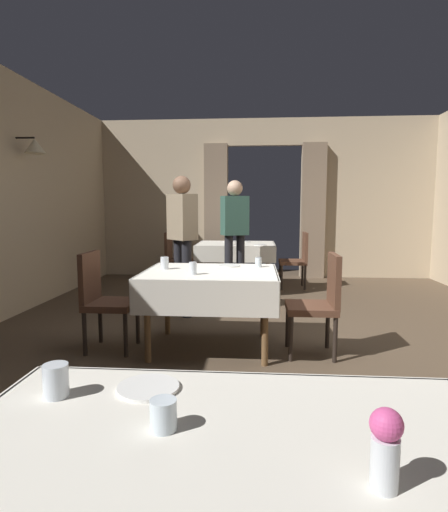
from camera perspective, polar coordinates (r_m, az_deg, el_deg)
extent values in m
plane|color=#4C3D2D|center=(4.08, 6.52, -12.55)|extent=(10.08, 10.08, 0.00)
cylinder|color=black|center=(5.86, -25.76, 14.49)|extent=(0.24, 0.02, 0.02)
cone|color=beige|center=(5.79, -24.65, 13.65)|extent=(0.26, 0.26, 0.18)
cube|color=tan|center=(8.24, -8.24, 7.79)|extent=(2.50, 0.12, 3.00)
cube|color=tan|center=(8.32, 19.24, 7.47)|extent=(2.50, 0.12, 3.00)
cube|color=tan|center=(8.17, 5.67, 16.65)|extent=(1.40, 0.12, 0.50)
cube|color=#7F6B56|center=(7.94, -1.12, 6.19)|extent=(0.44, 0.14, 2.53)
cube|color=#7F6B56|center=(7.98, 12.22, 6.04)|extent=(0.44, 0.14, 2.53)
cylinder|color=brown|center=(1.80, -21.85, -27.23)|extent=(0.06, 0.06, 0.71)
cylinder|color=brown|center=(1.75, 25.70, -28.45)|extent=(0.06, 0.06, 0.71)
cube|color=brown|center=(1.19, 0.63, -24.93)|extent=(1.43, 0.80, 0.03)
cube|color=silver|center=(1.18, 0.63, -24.10)|extent=(1.49, 0.86, 0.01)
cube|color=silver|center=(1.63, 1.69, -21.04)|extent=(1.49, 0.02, 0.32)
cylinder|color=brown|center=(3.67, -10.55, -9.01)|extent=(0.06, 0.06, 0.71)
cylinder|color=brown|center=(3.55, 5.69, -9.46)|extent=(0.06, 0.06, 0.71)
cylinder|color=brown|center=(4.43, -7.85, -6.20)|extent=(0.06, 0.06, 0.71)
cylinder|color=brown|center=(4.34, 5.45, -6.47)|extent=(0.06, 0.06, 0.71)
cube|color=brown|center=(3.89, -1.88, -2.42)|extent=(1.17, 0.97, 0.03)
cube|color=silver|center=(3.89, -1.88, -2.13)|extent=(1.23, 1.03, 0.01)
cube|color=silver|center=(3.41, -2.81, -5.89)|extent=(1.23, 0.02, 0.30)
cube|color=silver|center=(4.42, -1.14, -2.97)|extent=(1.23, 0.02, 0.30)
cube|color=silver|center=(4.03, -10.66, -4.04)|extent=(0.02, 1.03, 0.30)
cube|color=silver|center=(3.89, 7.22, -4.35)|extent=(0.02, 1.03, 0.30)
cylinder|color=brown|center=(6.54, -3.06, -1.94)|extent=(0.06, 0.06, 0.71)
cylinder|color=brown|center=(6.49, 6.10, -2.04)|extent=(0.06, 0.06, 0.71)
cylinder|color=brown|center=(7.31, -2.26, -1.01)|extent=(0.06, 0.06, 0.71)
cylinder|color=brown|center=(7.27, 5.92, -1.09)|extent=(0.06, 0.06, 0.71)
cube|color=brown|center=(6.84, 1.68, 1.57)|extent=(1.20, 0.95, 0.03)
cube|color=silver|center=(6.84, 1.68, 1.74)|extent=(1.26, 1.01, 0.01)
cube|color=silver|center=(6.35, 1.46, 0.24)|extent=(1.26, 0.02, 0.26)
cube|color=silver|center=(7.35, 1.86, 1.13)|extent=(1.26, 0.02, 0.26)
cube|color=silver|center=(6.91, -3.55, 0.76)|extent=(0.02, 1.01, 0.26)
cube|color=silver|center=(6.85, 6.95, 0.67)|extent=(0.02, 1.01, 0.26)
cylinder|color=black|center=(4.22, -11.84, -8.98)|extent=(0.04, 0.04, 0.42)
cylinder|color=black|center=(3.87, -13.43, -10.47)|extent=(0.04, 0.04, 0.42)
cylinder|color=black|center=(4.34, -16.72, -8.69)|extent=(0.04, 0.04, 0.42)
cylinder|color=black|center=(4.00, -18.70, -10.08)|extent=(0.04, 0.04, 0.42)
cube|color=#513323|center=(4.05, -15.27, -6.48)|extent=(0.44, 0.44, 0.06)
cube|color=#513323|center=(4.07, -18.04, -2.84)|extent=(0.05, 0.42, 0.48)
cylinder|color=black|center=(3.72, 9.23, -11.10)|extent=(0.04, 0.04, 0.42)
cylinder|color=black|center=(4.08, 8.78, -9.46)|extent=(0.04, 0.04, 0.42)
cylinder|color=black|center=(3.77, 15.10, -11.00)|extent=(0.04, 0.04, 0.42)
cylinder|color=black|center=(4.13, 14.11, -9.40)|extent=(0.04, 0.04, 0.42)
cube|color=#513323|center=(3.86, 11.89, -7.02)|extent=(0.44, 0.44, 0.06)
cube|color=#513323|center=(3.84, 14.94, -3.30)|extent=(0.05, 0.42, 0.48)
cylinder|color=black|center=(6.80, 7.95, -2.90)|extent=(0.04, 0.04, 0.42)
cylinder|color=black|center=(7.17, 7.77, -2.39)|extent=(0.04, 0.04, 0.42)
cylinder|color=black|center=(6.83, 11.14, -2.91)|extent=(0.04, 0.04, 0.42)
cylinder|color=black|center=(7.21, 10.79, -2.41)|extent=(0.04, 0.04, 0.42)
cube|color=#513323|center=(6.97, 9.45, -0.82)|extent=(0.44, 0.44, 0.06)
cube|color=#513323|center=(6.96, 11.13, 1.25)|extent=(0.05, 0.42, 0.48)
cylinder|color=black|center=(7.18, -4.25, -2.33)|extent=(0.04, 0.04, 0.42)
cylinder|color=black|center=(6.81, -4.73, -2.84)|extent=(0.04, 0.04, 0.42)
cylinder|color=black|center=(7.25, -7.23, -2.29)|extent=(0.04, 0.04, 0.42)
cylinder|color=black|center=(6.88, -7.86, -2.78)|extent=(0.04, 0.04, 0.42)
cube|color=#513323|center=(6.99, -6.04, -0.74)|extent=(0.44, 0.44, 0.06)
cube|color=#513323|center=(7.00, -7.68, 1.35)|extent=(0.05, 0.42, 0.48)
cylinder|color=silver|center=(1.04, 21.29, -25.14)|extent=(0.06, 0.06, 0.12)
sphere|color=#D84C8C|center=(0.99, 21.52, -20.83)|extent=(0.07, 0.07, 0.07)
cylinder|color=silver|center=(1.46, -22.20, -15.65)|extent=(0.08, 0.08, 0.11)
cylinder|color=silver|center=(1.20, -8.37, -20.87)|extent=(0.07, 0.07, 0.08)
cylinder|color=white|center=(1.45, -10.42, -17.43)|extent=(0.20, 0.20, 0.01)
cylinder|color=silver|center=(4.02, -8.20, -0.97)|extent=(0.08, 0.08, 0.12)
cylinder|color=silver|center=(3.67, -4.31, -1.71)|extent=(0.07, 0.07, 0.11)
cylinder|color=silver|center=(4.13, 4.77, -0.88)|extent=(0.07, 0.07, 0.09)
cylinder|color=white|center=(4.19, 0.58, -1.33)|extent=(0.24, 0.24, 0.01)
cylinder|color=white|center=(7.07, 2.96, 1.99)|extent=(0.18, 0.18, 0.01)
cylinder|color=silver|center=(6.63, 0.90, 2.10)|extent=(0.08, 0.08, 0.11)
cylinder|color=white|center=(7.07, 0.70, 2.00)|extent=(0.23, 0.23, 0.01)
cylinder|color=white|center=(6.49, 5.04, 1.54)|extent=(0.19, 0.19, 0.01)
cylinder|color=black|center=(5.92, 0.65, -1.68)|extent=(0.12, 0.12, 0.95)
cylinder|color=black|center=(5.98, 2.28, -1.60)|extent=(0.12, 0.12, 0.95)
cube|color=#33594C|center=(5.89, 1.49, 5.60)|extent=(0.42, 0.34, 0.55)
sphere|color=tan|center=(5.89, 1.50, 9.35)|extent=(0.22, 0.22, 0.22)
cylinder|color=black|center=(5.05, -5.15, -3.17)|extent=(0.12, 0.12, 0.95)
cylinder|color=black|center=(5.20, -6.26, -2.90)|extent=(0.12, 0.12, 0.95)
cube|color=gray|center=(5.05, -5.81, 5.37)|extent=(0.41, 0.41, 0.55)
sphere|color=brown|center=(5.06, -5.86, 9.73)|extent=(0.22, 0.22, 0.22)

